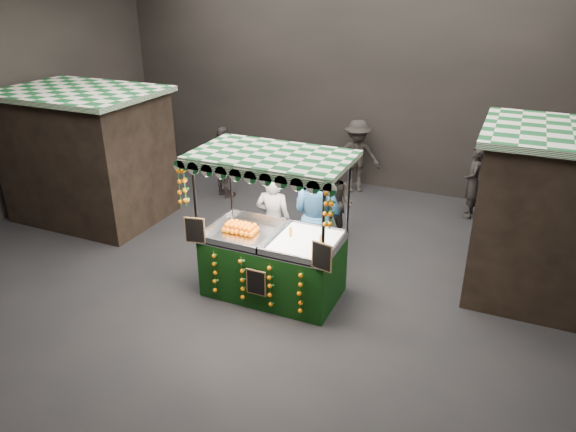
% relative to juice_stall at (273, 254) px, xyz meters
% --- Properties ---
extents(ground, '(12.00, 12.00, 0.00)m').
position_rel_juice_stall_xyz_m(ground, '(-0.27, 0.27, -0.71)').
color(ground, black).
rests_on(ground, ground).
extents(market_hall, '(12.10, 10.10, 5.05)m').
position_rel_juice_stall_xyz_m(market_hall, '(-0.27, 0.27, 2.68)').
color(market_hall, black).
rests_on(market_hall, ground).
extents(neighbour_stall_left, '(3.00, 2.20, 2.60)m').
position_rel_juice_stall_xyz_m(neighbour_stall_left, '(-4.67, 1.27, 0.60)').
color(neighbour_stall_left, black).
rests_on(neighbour_stall_left, ground).
extents(juice_stall, '(2.36, 1.39, 2.28)m').
position_rel_juice_stall_xyz_m(juice_stall, '(0.00, 0.00, 0.00)').
color(juice_stall, black).
rests_on(juice_stall, ground).
extents(vendor_grey, '(0.65, 0.46, 1.67)m').
position_rel_juice_stall_xyz_m(vendor_grey, '(-0.38, 0.83, 0.13)').
color(vendor_grey, gray).
rests_on(vendor_grey, ground).
extents(vendor_blue, '(1.14, 1.01, 1.95)m').
position_rel_juice_stall_xyz_m(vendor_blue, '(0.30, 1.12, 0.27)').
color(vendor_blue, '#2B5989').
rests_on(vendor_blue, ground).
extents(shopper_0, '(0.65, 0.46, 1.68)m').
position_rel_juice_stall_xyz_m(shopper_0, '(-4.73, 2.14, 0.14)').
color(shopper_0, '#292521').
rests_on(shopper_0, ground).
extents(shopper_1, '(0.83, 0.69, 1.55)m').
position_rel_juice_stall_xyz_m(shopper_1, '(0.26, 2.07, 0.07)').
color(shopper_1, '#2A2622').
rests_on(shopper_1, ground).
extents(shopper_2, '(1.01, 0.77, 1.60)m').
position_rel_juice_stall_xyz_m(shopper_2, '(-2.73, 3.25, 0.09)').
color(shopper_2, '#2D2625').
rests_on(shopper_2, ground).
extents(shopper_3, '(1.25, 1.08, 1.67)m').
position_rel_juice_stall_xyz_m(shopper_3, '(-0.13, 4.73, 0.13)').
color(shopper_3, black).
rests_on(shopper_3, ground).
extents(shopper_4, '(0.96, 0.75, 1.73)m').
position_rel_juice_stall_xyz_m(shopper_4, '(-4.31, 2.54, 0.16)').
color(shopper_4, '#2A2422').
rests_on(shopper_4, ground).
extents(shopper_5, '(1.67, 1.63, 1.91)m').
position_rel_juice_stall_xyz_m(shopper_5, '(3.95, 2.27, 0.25)').
color(shopper_5, black).
rests_on(shopper_5, ground).
extents(shopper_6, '(0.39, 0.57, 1.51)m').
position_rel_juice_stall_xyz_m(shopper_6, '(2.46, 4.32, 0.05)').
color(shopper_6, black).
rests_on(shopper_6, ground).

